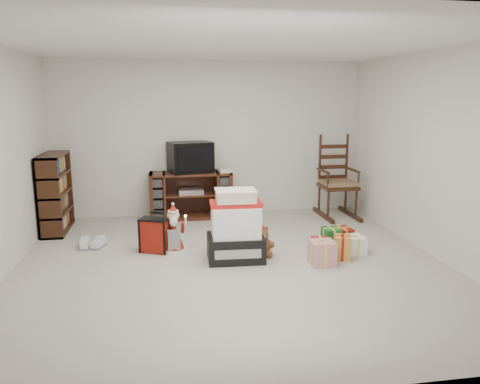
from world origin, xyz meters
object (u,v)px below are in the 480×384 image
object	(u,v)px
tv_stand	(191,195)
crt_television	(190,157)
bookshelf	(56,194)
gift_pile	(236,230)
santa_figurine	(236,224)
mrs_claus_figurine	(174,233)
rocking_chair	(336,187)
gift_cluster	(335,244)
red_suitcase	(155,235)
teddy_bear	(261,243)
sneaker_pair	(92,244)

from	to	relation	value
tv_stand	crt_television	world-z (taller)	crt_television
bookshelf	crt_television	world-z (taller)	crt_television
tv_stand	bookshelf	bearing A→B (deg)	-167.59
gift_pile	crt_television	bearing A→B (deg)	103.19
tv_stand	santa_figurine	bearing A→B (deg)	-67.11
gift_pile	mrs_claus_figurine	xyz separation A→B (m)	(-0.73, 0.43, -0.13)
rocking_chair	gift_cluster	xyz separation A→B (m)	(-0.69, -1.82, -0.35)
rocking_chair	red_suitcase	world-z (taller)	rocking_chair
teddy_bear	crt_television	size ratio (longest dim) A/B	0.49
gift_pile	bookshelf	bearing A→B (deg)	147.78
gift_pile	crt_television	distance (m)	2.23
sneaker_pair	gift_cluster	bearing A→B (deg)	-7.23
gift_pile	red_suitcase	size ratio (longest dim) A/B	1.64
gift_pile	rocking_chair	bearing A→B (deg)	45.50
gift_pile	red_suitcase	bearing A→B (deg)	158.01
rocking_chair	red_suitcase	bearing A→B (deg)	-155.15
crt_television	santa_figurine	bearing A→B (deg)	-81.65
tv_stand	gift_cluster	bearing A→B (deg)	-51.04
santa_figurine	tv_stand	bearing A→B (deg)	112.93
crt_television	mrs_claus_figurine	bearing A→B (deg)	-115.10
mrs_claus_figurine	sneaker_pair	world-z (taller)	mrs_claus_figurine
tv_stand	sneaker_pair	xyz separation A→B (m)	(-1.38, -1.33, -0.33)
tv_stand	santa_figurine	distance (m)	1.39
tv_stand	red_suitcase	size ratio (longest dim) A/B	2.53
bookshelf	mrs_claus_figurine	bearing A→B (deg)	-36.16
bookshelf	red_suitcase	xyz separation A→B (m)	(1.42, -1.21, -0.32)
crt_television	sneaker_pair	bearing A→B (deg)	-149.83
gift_pile	crt_television	world-z (taller)	crt_television
rocking_chair	santa_figurine	distance (m)	2.10
bookshelf	gift_cluster	world-z (taller)	bookshelf
crt_television	gift_pile	bearing A→B (deg)	-93.26
bookshelf	gift_pile	world-z (taller)	bookshelf
gift_pile	sneaker_pair	xyz separation A→B (m)	(-1.79, 0.75, -0.32)
santa_figurine	red_suitcase	bearing A→B (deg)	-161.31
tv_stand	rocking_chair	xyz separation A→B (m)	(2.36, -0.25, 0.10)
gift_cluster	crt_television	size ratio (longest dim) A/B	1.35
sneaker_pair	crt_television	distance (m)	2.15
teddy_bear	mrs_claus_figurine	size ratio (longest dim) A/B	0.59
gift_cluster	teddy_bear	bearing A→B (deg)	174.94
red_suitcase	santa_figurine	world-z (taller)	santa_figurine
mrs_claus_figurine	crt_television	bearing A→B (deg)	78.98
santa_figurine	gift_cluster	size ratio (longest dim) A/B	0.57
tv_stand	gift_pile	distance (m)	2.12
red_suitcase	santa_figurine	distance (m)	1.16
mrs_claus_figurine	crt_television	world-z (taller)	crt_television
tv_stand	gift_pile	world-z (taller)	gift_pile
mrs_claus_figurine	teddy_bear	bearing A→B (deg)	-17.51
teddy_bear	santa_figurine	distance (m)	0.74
bookshelf	mrs_claus_figurine	world-z (taller)	bookshelf
rocking_chair	santa_figurine	xyz separation A→B (m)	(-1.82, -1.02, -0.25)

